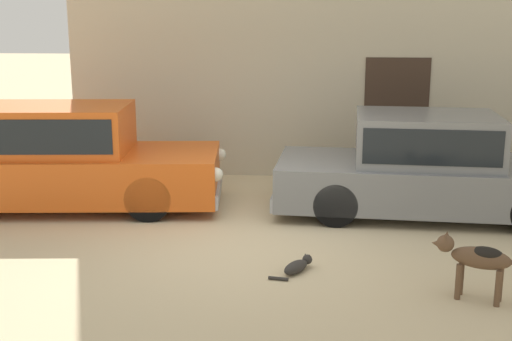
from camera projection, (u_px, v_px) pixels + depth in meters
name	position (u px, v px, depth m)	size (l,w,h in m)	color
ground_plane	(243.00, 243.00, 8.36)	(80.00, 80.00, 0.00)	#CCB78E
parked_sedan_nearest	(59.00, 158.00, 9.81)	(4.92, 2.06, 1.52)	#D15619
parked_sedan_second	(427.00, 165.00, 9.45)	(4.50, 2.06, 1.45)	slate
stray_dog_spotted	(476.00, 258.00, 6.62)	(0.91, 0.44, 0.67)	brown
stray_cat	(297.00, 266.00, 7.41)	(0.49, 0.51, 0.16)	#2D2B28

